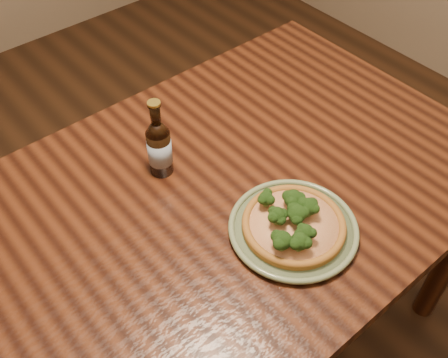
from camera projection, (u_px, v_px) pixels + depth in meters
table at (188, 237)px, 1.28m from camera, size 1.60×0.90×0.75m
plate at (293, 228)px, 1.17m from camera, size 0.29×0.29×0.02m
pizza at (294, 224)px, 1.15m from camera, size 0.23×0.23×0.07m
beer_bottle at (159, 147)px, 1.25m from camera, size 0.06×0.06×0.22m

